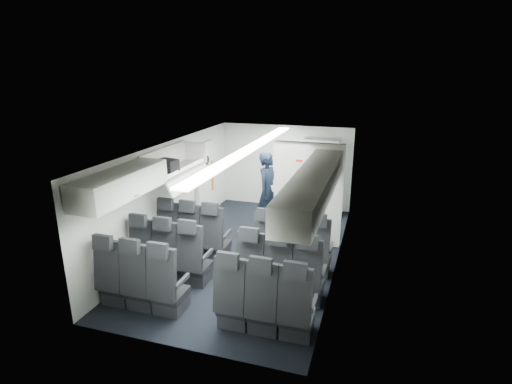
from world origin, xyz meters
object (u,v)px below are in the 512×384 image
Objects in this scene: seat_row_front at (241,245)px; flight_attendant at (268,191)px; seat_row_mid at (223,267)px; galley_unit at (320,177)px; carry_on_bag at (168,165)px; boarding_door at (205,180)px; seat_row_rear at (200,295)px.

flight_attendant reaches higher than seat_row_front.
seat_row_mid is 1.75× the size of galley_unit.
galley_unit is at bearing 77.12° from seat_row_mid.
flight_attendant reaches higher than seat_row_mid.
seat_row_mid is 2.18m from carry_on_bag.
galley_unit is (0.95, 3.25, 0.55)m from seat_row_front.
flight_attendant is at bearing 90.11° from seat_row_mid.
carry_on_bag is (-2.36, -3.28, 0.87)m from galley_unit.
galley_unit reaches higher than seat_row_front.
boarding_door is at bearing 108.94° from carry_on_bag.
boarding_door is 2.30m from carry_on_bag.
carry_on_bag is at bearing -125.71° from galley_unit.
seat_row_rear is 4.25m from boarding_door.
seat_row_front is 1.75× the size of galley_unit.
galley_unit reaches higher than flight_attendant.
flight_attendant is (-0.01, 3.66, 0.49)m from seat_row_rear.
seat_row_mid is 3.45m from boarding_door.
seat_row_mid is at bearing 90.00° from seat_row_rear.
seat_row_front is 1.00× the size of seat_row_mid.
flight_attendant is (-0.96, -1.39, -0.06)m from galley_unit.
carry_on_bag reaches higher than seat_row_mid.
seat_row_mid is at bearing -102.88° from galley_unit.
seat_row_rear is at bearing -90.00° from seat_row_mid.
boarding_door is at bearing -155.72° from galley_unit.
seat_row_mid and seat_row_rear have the same top height.
seat_row_rear is (0.00, -1.80, 0.00)m from seat_row_front.
boarding_door is at bearing 96.88° from flight_attendant.
galley_unit is at bearing 24.28° from boarding_door.
boarding_door reaches higher than flight_attendant.
seat_row_front is at bearing -106.28° from galley_unit.
boarding_door is (-2.59, -1.17, 0.00)m from galley_unit.
boarding_door is 1.04× the size of flight_attendant.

